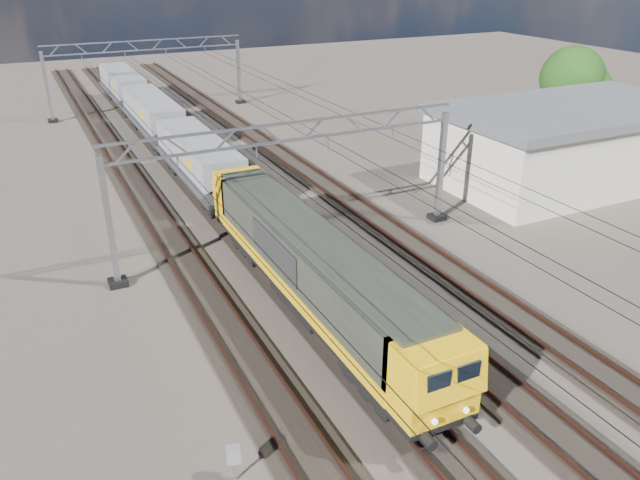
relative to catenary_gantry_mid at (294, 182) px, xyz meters
name	(u,v)px	position (x,y,z in m)	size (l,w,h in m)	color
ground	(327,280)	(0.00, -4.00, -3.91)	(160.00, 160.00, 0.00)	black
track_outer_west	(211,305)	(-6.00, -4.00, -3.83)	(2.60, 140.00, 0.30)	black
track_loco	(291,287)	(-2.00, -4.00, -3.83)	(2.60, 140.00, 0.30)	black
track_inner_east	(362,270)	(2.00, -4.00, -3.83)	(2.60, 140.00, 0.30)	black
track_outer_east	(427,255)	(6.00, -4.00, -3.83)	(2.60, 140.00, 0.30)	black
catenary_gantry_mid	(294,182)	(0.00, 0.00, 0.00)	(19.90, 0.90, 7.11)	#979BA4
catenary_gantry_far	(148,73)	(0.00, 36.00, 0.00)	(19.90, 0.90, 7.11)	#979BA4
overhead_wires	(265,130)	(0.00, 4.00, 1.84)	(12.03, 140.00, 0.53)	black
locomotive	(311,265)	(-2.00, -6.33, -1.58)	(2.76, 21.10, 3.62)	black
hopper_wagon_lead	(199,159)	(-2.00, 11.36, -1.67)	(3.38, 13.00, 3.25)	black
hopper_wagon_mid	(153,114)	(-2.00, 25.56, -1.67)	(3.38, 13.00, 3.25)	black
hopper_wagon_third	(123,85)	(-2.00, 39.76, -1.67)	(3.38, 13.00, 3.25)	black
trackside_cabinet	(234,456)	(-8.41, -14.39, -2.92)	(0.50, 0.42, 1.29)	#979BA4
industrial_shed	(570,143)	(22.00, 2.00, -1.18)	(18.60, 10.60, 5.40)	silver
tree_far	(576,81)	(30.32, 9.79, 1.15)	(5.73, 5.33, 7.93)	#341F17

